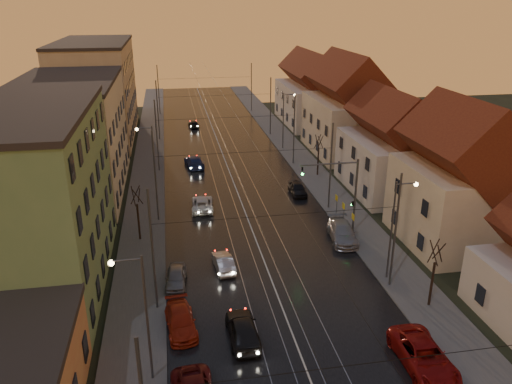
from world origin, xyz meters
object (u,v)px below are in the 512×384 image
street_lamp_1 (396,221)px  parked_left_2 (181,321)px  traffic_light_mast (345,188)px  parked_left_3 (176,277)px  parked_right_1 (342,232)px  driving_car_2 (202,204)px  driving_car_3 (194,162)px  street_lamp_3 (285,115)px  parked_right_0 (424,356)px  parked_right_2 (297,189)px  street_lamp_2 (151,155)px  street_lamp_0 (140,308)px  driving_car_0 (243,329)px  driving_car_1 (223,262)px  driving_car_4 (194,124)px

street_lamp_1 → parked_left_2: size_ratio=1.79×
traffic_light_mast → parked_left_2: (-15.05, -11.59, -3.95)m
parked_left_3 → parked_right_1: parked_right_1 is taller
driving_car_2 → driving_car_3: driving_car_3 is taller
street_lamp_1 → street_lamp_3: (0.00, 36.00, 0.00)m
driving_car_3 → traffic_light_mast: bearing=112.2°
parked_right_0 → parked_right_2: size_ratio=1.40×
parked_right_1 → parked_left_2: bearing=-137.1°
street_lamp_2 → parked_left_2: (2.05, -23.59, -4.24)m
street_lamp_0 → street_lamp_3: same height
driving_car_0 → driving_car_2: size_ratio=1.00×
driving_car_2 → parked_left_3: (-3.03, -14.02, -0.00)m
driving_car_1 → parked_left_3: 4.11m
driving_car_0 → parked_right_0: driving_car_0 is taller
parked_left_2 → street_lamp_3: bearing=62.2°
parked_left_2 → parked_right_0: 15.13m
driving_car_0 → parked_left_2: 4.23m
driving_car_0 → parked_right_1: driving_car_0 is taller
street_lamp_3 → driving_car_2: 24.36m
driving_car_1 → parked_right_0: (10.24, -13.28, 0.14)m
driving_car_3 → parked_left_3: (-3.02, -28.01, -0.09)m
traffic_light_mast → parked_left_2: bearing=-142.4°
driving_car_2 → parked_right_0: 27.93m
driving_car_4 → parked_right_0: 61.28m
driving_car_1 → driving_car_3: bearing=-93.8°
parked_left_3 → parked_right_0: 18.23m
street_lamp_1 → street_lamp_3: bearing=90.0°
parked_right_0 → driving_car_0: bearing=157.3°
parked_left_2 → parked_right_0: parked_right_0 is taller
street_lamp_3 → parked_right_0: (-2.29, -45.65, -4.12)m
street_lamp_0 → driving_car_0: (5.89, 2.65, -4.10)m
street_lamp_3 → parked_left_2: bearing=-112.2°
street_lamp_1 → parked_right_1: (-1.50, 6.92, -4.13)m
street_lamp_2 → street_lamp_1: bearing=-47.7°
street_lamp_2 → parked_right_0: street_lamp_2 is taller
driving_car_4 → parked_right_0: size_ratio=0.65×
street_lamp_1 → parked_right_0: 10.74m
street_lamp_1 → driving_car_4: street_lamp_1 is taller
street_lamp_2 → parked_left_2: street_lamp_2 is taller
parked_right_2 → driving_car_2: bearing=-166.6°
driving_car_0 → parked_right_0: 10.91m
traffic_light_mast → driving_car_4: size_ratio=1.99×
driving_car_2 → driving_car_0: bearing=96.3°
street_lamp_1 → street_lamp_0: bearing=-156.3°
street_lamp_2 → driving_car_2: bearing=-38.9°
parked_left_2 → driving_car_1: bearing=57.8°
street_lamp_2 → traffic_light_mast: size_ratio=1.11×
driving_car_1 → parked_right_0: 16.77m
driving_car_4 → parked_right_2: parked_right_2 is taller
street_lamp_0 → parked_right_1: (16.70, 14.92, -4.13)m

